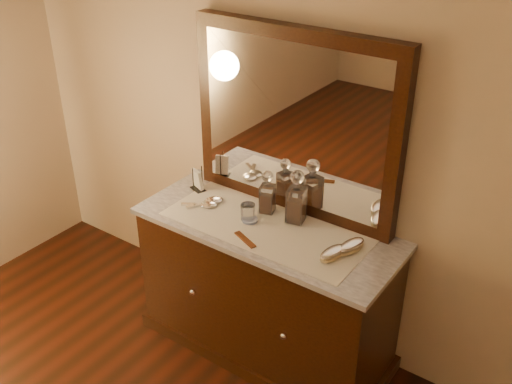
% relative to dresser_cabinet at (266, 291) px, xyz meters
% --- Properties ---
extents(dresser_cabinet, '(1.40, 0.55, 0.82)m').
position_rel_dresser_cabinet_xyz_m(dresser_cabinet, '(0.00, 0.00, 0.00)').
color(dresser_cabinet, black).
rests_on(dresser_cabinet, floor).
extents(dresser_plinth, '(1.46, 0.59, 0.08)m').
position_rel_dresser_cabinet_xyz_m(dresser_plinth, '(0.00, 0.00, -0.37)').
color(dresser_plinth, black).
rests_on(dresser_plinth, floor).
extents(knob_left, '(0.04, 0.04, 0.04)m').
position_rel_dresser_cabinet_xyz_m(knob_left, '(-0.30, -0.28, 0.04)').
color(knob_left, silver).
rests_on(knob_left, dresser_cabinet).
extents(knob_right, '(0.04, 0.04, 0.04)m').
position_rel_dresser_cabinet_xyz_m(knob_right, '(0.30, -0.28, 0.04)').
color(knob_right, silver).
rests_on(knob_right, dresser_cabinet).
extents(marble_top, '(1.44, 0.59, 0.03)m').
position_rel_dresser_cabinet_xyz_m(marble_top, '(0.00, 0.00, 0.42)').
color(marble_top, silver).
rests_on(marble_top, dresser_cabinet).
extents(mirror_frame, '(1.20, 0.08, 1.00)m').
position_rel_dresser_cabinet_xyz_m(mirror_frame, '(0.00, 0.25, 0.94)').
color(mirror_frame, black).
rests_on(mirror_frame, marble_top).
extents(mirror_glass, '(1.06, 0.01, 0.86)m').
position_rel_dresser_cabinet_xyz_m(mirror_glass, '(0.00, 0.21, 0.94)').
color(mirror_glass, white).
rests_on(mirror_glass, marble_top).
extents(lace_runner, '(1.10, 0.45, 0.00)m').
position_rel_dresser_cabinet_xyz_m(lace_runner, '(0.00, -0.02, 0.44)').
color(lace_runner, white).
rests_on(lace_runner, marble_top).
extents(pin_dish, '(0.10, 0.10, 0.01)m').
position_rel_dresser_cabinet_xyz_m(pin_dish, '(-0.10, -0.02, 0.45)').
color(pin_dish, silver).
rests_on(pin_dish, lace_runner).
extents(comb, '(0.16, 0.09, 0.01)m').
position_rel_dresser_cabinet_xyz_m(comb, '(-0.01, -0.18, 0.45)').
color(comb, brown).
rests_on(comb, lace_runner).
extents(napkin_rack, '(0.11, 0.09, 0.15)m').
position_rel_dresser_cabinet_xyz_m(napkin_rack, '(-0.55, 0.09, 0.50)').
color(napkin_rack, black).
rests_on(napkin_rack, marble_top).
extents(decanter_left, '(0.09, 0.09, 0.25)m').
position_rel_dresser_cabinet_xyz_m(decanter_left, '(-0.08, 0.12, 0.54)').
color(decanter_left, brown).
rests_on(decanter_left, lace_runner).
extents(decanter_right, '(0.11, 0.11, 0.30)m').
position_rel_dresser_cabinet_xyz_m(decanter_right, '(0.10, 0.12, 0.56)').
color(decanter_right, brown).
rests_on(decanter_right, lace_runner).
extents(brush_near, '(0.10, 0.18, 0.05)m').
position_rel_dresser_cabinet_xyz_m(brush_near, '(0.42, -0.06, 0.47)').
color(brush_near, tan).
rests_on(brush_near, lace_runner).
extents(brush_far, '(0.11, 0.18, 0.05)m').
position_rel_dresser_cabinet_xyz_m(brush_far, '(0.47, 0.05, 0.47)').
color(brush_far, tan).
rests_on(brush_far, lace_runner).
extents(hand_mirror_outer, '(0.15, 0.22, 0.02)m').
position_rel_dresser_cabinet_xyz_m(hand_mirror_outer, '(-0.39, 0.01, 0.45)').
color(hand_mirror_outer, silver).
rests_on(hand_mirror_outer, lace_runner).
extents(hand_mirror_inner, '(0.20, 0.15, 0.02)m').
position_rel_dresser_cabinet_xyz_m(hand_mirror_inner, '(-0.39, -0.03, 0.45)').
color(hand_mirror_inner, silver).
rests_on(hand_mirror_inner, lace_runner).
extents(tumblers, '(0.08, 0.08, 0.09)m').
position_rel_dresser_cabinet_xyz_m(tumblers, '(-0.12, -0.01, 0.49)').
color(tumblers, white).
rests_on(tumblers, lace_runner).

